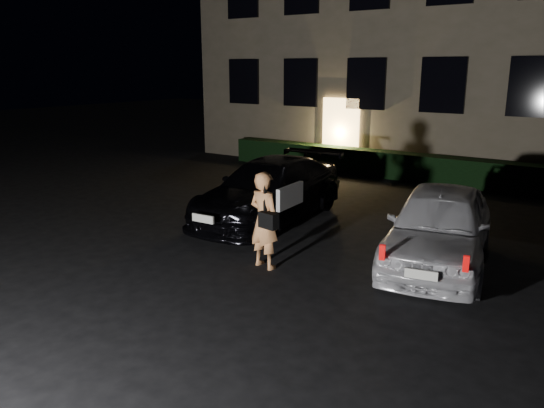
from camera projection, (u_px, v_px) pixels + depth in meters
The scene contains 5 objects.
ground at pixel (214, 295), 8.47m from camera, with size 80.00×80.00×0.00m, color black.
hedge at pixel (432, 169), 16.72m from camera, with size 15.00×0.70×0.85m, color black.
sedan at pixel (269, 190), 12.61m from camera, with size 2.34×5.06×1.42m.
hatch at pixel (439, 226), 9.68m from camera, with size 2.50×4.52×1.45m.
man at pixel (265, 220), 9.46m from camera, with size 0.74×0.52×1.77m.
Camera 1 is at (5.23, -5.91, 3.53)m, focal length 35.00 mm.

